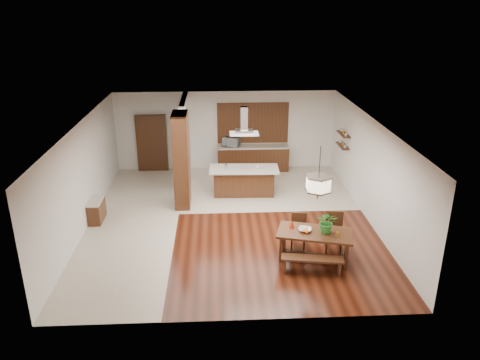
{
  "coord_description": "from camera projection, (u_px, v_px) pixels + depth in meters",
  "views": [
    {
      "loc": [
        -0.33,
        -12.17,
        5.99
      ],
      "look_at": [
        0.3,
        0.0,
        1.25
      ],
      "focal_mm": 35.0,
      "sensor_mm": 36.0,
      "label": 1
    }
  ],
  "objects": [
    {
      "name": "kitchen_window",
      "position": [
        253.0,
        123.0,
        17.08
      ],
      "size": [
        2.6,
        0.08,
        1.5
      ],
      "primitive_type": "cube",
      "color": "#A46031",
      "rests_on": "room_shell"
    },
    {
      "name": "partition_pier",
      "position": [
        181.0,
        160.0,
        14.04
      ],
      "size": [
        0.45,
        1.0,
        2.9
      ],
      "primitive_type": "cube",
      "color": "black",
      "rests_on": "ground"
    },
    {
      "name": "napkin_cone",
      "position": [
        292.0,
        224.0,
        11.43
      ],
      "size": [
        0.14,
        0.14,
        0.22
      ],
      "primitive_type": "cone",
      "rotation": [
        0.0,
        0.0,
        0.03
      ],
      "color": "#AE2B0C",
      "rests_on": "dining_table"
    },
    {
      "name": "island_cup",
      "position": [
        258.0,
        167.0,
        14.93
      ],
      "size": [
        0.13,
        0.13,
        0.09
      ],
      "primitive_type": "imported",
      "rotation": [
        0.0,
        0.0,
        0.07
      ],
      "color": "silver",
      "rests_on": "kitchen_island"
    },
    {
      "name": "hallway_console",
      "position": [
        97.0,
        211.0,
        13.4
      ],
      "size": [
        0.37,
        0.88,
        0.63
      ],
      "primitive_type": "cube",
      "color": "black",
      "rests_on": "ground"
    },
    {
      "name": "microwave",
      "position": [
        231.0,
        142.0,
        17.0
      ],
      "size": [
        0.69,
        0.58,
        0.32
      ],
      "primitive_type": "imported",
      "rotation": [
        0.0,
        0.0,
        -0.38
      ],
      "color": "#B5B8BC",
      "rests_on": "rear_counter"
    },
    {
      "name": "fruit_bowl",
      "position": [
        305.0,
        230.0,
        11.28
      ],
      "size": [
        0.38,
        0.38,
        0.08
      ],
      "primitive_type": "imported",
      "rotation": [
        0.0,
        0.0,
        -0.25
      ],
      "color": "beige",
      "rests_on": "dining_table"
    },
    {
      "name": "partition_stub",
      "position": [
        185.0,
        141.0,
        15.99
      ],
      "size": [
        0.18,
        2.4,
        2.9
      ],
      "primitive_type": "cube",
      "color": "silver",
      "rests_on": "ground"
    },
    {
      "name": "shelf_lower",
      "position": [
        343.0,
        146.0,
        15.61
      ],
      "size": [
        0.26,
        0.9,
        0.04
      ],
      "primitive_type": "cube",
      "color": "black",
      "rests_on": "room_shell"
    },
    {
      "name": "dining_table",
      "position": [
        315.0,
        239.0,
        11.33
      ],
      "size": [
        1.96,
        1.33,
        0.74
      ],
      "rotation": [
        0.0,
        0.0,
        -0.27
      ],
      "color": "black",
      "rests_on": "ground"
    },
    {
      "name": "tile_kitchen",
      "position": [
        264.0,
        187.0,
        15.9
      ],
      "size": [
        5.5,
        4.0,
        0.01
      ],
      "primitive_type": "cube",
      "color": "beige",
      "rests_on": "ground"
    },
    {
      "name": "kitchen_island",
      "position": [
        244.0,
        181.0,
        15.16
      ],
      "size": [
        2.24,
        1.04,
        0.91
      ],
      "rotation": [
        0.0,
        0.0,
        -0.03
      ],
      "color": "black",
      "rests_on": "ground"
    },
    {
      "name": "hallway_doorway",
      "position": [
        152.0,
        143.0,
        17.1
      ],
      "size": [
        1.1,
        0.2,
        2.1
      ],
      "primitive_type": "cube",
      "color": "black",
      "rests_on": "ground"
    },
    {
      "name": "tile_hallway",
      "position": [
        134.0,
        222.0,
        13.38
      ],
      "size": [
        2.5,
        9.0,
        0.01
      ],
      "primitive_type": "cube",
      "color": "beige",
      "rests_on": "ground"
    },
    {
      "name": "room_shell",
      "position": [
        229.0,
        153.0,
        12.76
      ],
      "size": [
        9.0,
        9.04,
        2.92
      ],
      "color": "black",
      "rests_on": "ground"
    },
    {
      "name": "soffit_band",
      "position": [
        229.0,
        123.0,
        12.47
      ],
      "size": [
        8.0,
        9.0,
        0.02
      ],
      "primitive_type": "cube",
      "color": "#39220E",
      "rests_on": "room_shell"
    },
    {
      "name": "dining_bench",
      "position": [
        312.0,
        265.0,
        10.86
      ],
      "size": [
        1.47,
        0.53,
        0.4
      ],
      "primitive_type": null,
      "rotation": [
        0.0,
        0.0,
        -0.16
      ],
      "color": "black",
      "rests_on": "ground"
    },
    {
      "name": "shelf_upper",
      "position": [
        343.0,
        134.0,
        15.47
      ],
      "size": [
        0.26,
        0.9,
        0.04
      ],
      "primitive_type": "cube",
      "color": "black",
      "rests_on": "room_shell"
    },
    {
      "name": "dining_chair_right",
      "position": [
        334.0,
        233.0,
        11.75
      ],
      "size": [
        0.51,
        0.51,
        1.0
      ],
      "primitive_type": null,
      "rotation": [
        0.0,
        0.0,
        -0.16
      ],
      "color": "black",
      "rests_on": "ground"
    },
    {
      "name": "rear_counter",
      "position": [
        253.0,
        158.0,
        17.3
      ],
      "size": [
        2.6,
        0.62,
        0.95
      ],
      "color": "black",
      "rests_on": "ground"
    },
    {
      "name": "gold_ornament",
      "position": [
        338.0,
        234.0,
        11.03
      ],
      "size": [
        0.09,
        0.09,
        0.11
      ],
      "primitive_type": "cylinder",
      "rotation": [
        0.0,
        0.0,
        -0.33
      ],
      "color": "gold",
      "rests_on": "dining_table"
    },
    {
      "name": "foliage_plant",
      "position": [
        327.0,
        222.0,
        11.13
      ],
      "size": [
        0.6,
        0.55,
        0.55
      ],
      "primitive_type": "imported",
      "rotation": [
        0.0,
        0.0,
        -0.3
      ],
      "color": "#2A7326",
      "rests_on": "dining_table"
    },
    {
      "name": "pendant_lantern",
      "position": [
        319.0,
        174.0,
        10.71
      ],
      "size": [
        0.64,
        0.64,
        1.31
      ],
      "primitive_type": null,
      "color": "#FFEBC3",
      "rests_on": "room_shell"
    },
    {
      "name": "range_hood",
      "position": [
        244.0,
        121.0,
        14.44
      ],
      "size": [
        0.9,
        0.55,
        0.87
      ],
      "primitive_type": null,
      "color": "silver",
      "rests_on": "room_shell"
    },
    {
      "name": "dining_chair_left",
      "position": [
        298.0,
        231.0,
        11.95
      ],
      "size": [
        0.45,
        0.45,
        0.88
      ],
      "primitive_type": null,
      "rotation": [
        0.0,
        0.0,
        -0.18
      ],
      "color": "black",
      "rests_on": "ground"
    }
  ]
}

